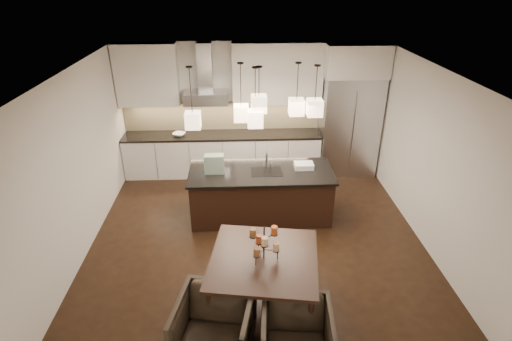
{
  "coord_description": "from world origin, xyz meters",
  "views": [
    {
      "loc": [
        -0.27,
        -5.61,
        4.09
      ],
      "look_at": [
        0.0,
        0.2,
        1.15
      ],
      "focal_mm": 28.0,
      "sensor_mm": 36.0,
      "label": 1
    }
  ],
  "objects_px": {
    "dining_table": "(264,282)",
    "refrigerator": "(349,126)",
    "island_body": "(261,194)",
    "armchair_right": "(296,338)",
    "armchair_left": "(214,329)"
  },
  "relations": [
    {
      "from": "dining_table",
      "to": "refrigerator",
      "type": "bearing_deg",
      "value": 71.16
    },
    {
      "from": "island_body",
      "to": "dining_table",
      "type": "distance_m",
      "value": 2.25
    },
    {
      "from": "dining_table",
      "to": "armchair_right",
      "type": "height_order",
      "value": "dining_table"
    },
    {
      "from": "dining_table",
      "to": "armchair_right",
      "type": "bearing_deg",
      "value": -61.26
    },
    {
      "from": "island_body",
      "to": "armchair_right",
      "type": "distance_m",
      "value": 3.12
    },
    {
      "from": "island_body",
      "to": "armchair_left",
      "type": "distance_m",
      "value": 3.05
    },
    {
      "from": "armchair_left",
      "to": "armchair_right",
      "type": "relative_size",
      "value": 1.08
    },
    {
      "from": "armchair_right",
      "to": "refrigerator",
      "type": "bearing_deg",
      "value": 75.05
    },
    {
      "from": "refrigerator",
      "to": "armchair_right",
      "type": "relative_size",
      "value": 2.64
    },
    {
      "from": "island_body",
      "to": "armchair_right",
      "type": "xyz_separation_m",
      "value": [
        0.22,
        -3.11,
        -0.06
      ]
    },
    {
      "from": "refrigerator",
      "to": "dining_table",
      "type": "distance_m",
      "value": 4.54
    },
    {
      "from": "armchair_left",
      "to": "armchair_right",
      "type": "distance_m",
      "value": 0.94
    },
    {
      "from": "dining_table",
      "to": "armchair_left",
      "type": "bearing_deg",
      "value": -121.38
    },
    {
      "from": "refrigerator",
      "to": "armchair_left",
      "type": "bearing_deg",
      "value": -119.85
    },
    {
      "from": "dining_table",
      "to": "island_body",
      "type": "bearing_deg",
      "value": 96.42
    }
  ]
}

